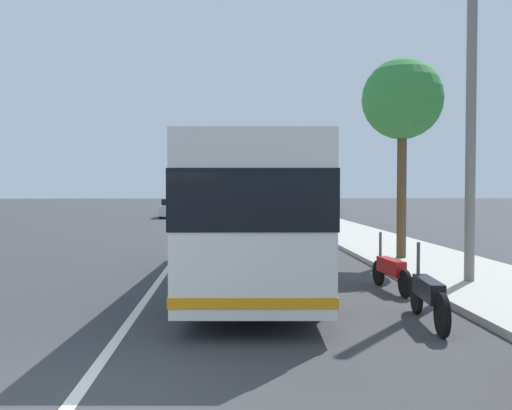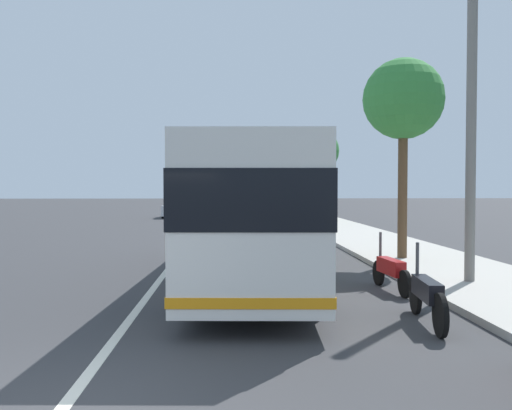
% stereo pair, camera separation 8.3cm
% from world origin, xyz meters
% --- Properties ---
extents(sidewalk_curb, '(110.00, 3.60, 0.14)m').
position_xyz_m(sidewalk_curb, '(10.00, -7.56, 0.07)').
color(sidewalk_curb, '#B2ADA3').
rests_on(sidewalk_curb, ground).
extents(lane_divider_line, '(110.00, 0.16, 0.01)m').
position_xyz_m(lane_divider_line, '(10.00, 0.00, 0.00)').
color(lane_divider_line, silver).
rests_on(lane_divider_line, ground).
extents(coach_bus, '(11.41, 3.07, 3.11)m').
position_xyz_m(coach_bus, '(8.09, -2.30, 1.75)').
color(coach_bus, silver).
rests_on(coach_bus, ground).
extents(motorcycle_by_tree, '(2.24, 0.35, 1.28)m').
position_xyz_m(motorcycle_by_tree, '(3.54, -4.92, 0.48)').
color(motorcycle_by_tree, black).
rests_on(motorcycle_by_tree, ground).
extents(motorcycle_nearest_curb, '(2.05, 0.34, 1.23)m').
position_xyz_m(motorcycle_nearest_curb, '(6.46, -5.19, 0.45)').
color(motorcycle_nearest_curb, black).
rests_on(motorcycle_nearest_curb, ground).
extents(car_oncoming, '(4.49, 1.93, 1.40)m').
position_xyz_m(car_oncoming, '(36.60, 2.28, 0.68)').
color(car_oncoming, silver).
rests_on(car_oncoming, ground).
extents(car_far_distant, '(4.61, 2.00, 1.52)m').
position_xyz_m(car_far_distant, '(33.70, -2.51, 0.72)').
color(car_far_distant, gold).
rests_on(car_far_distant, ground).
extents(roadside_tree_mid_block, '(2.40, 2.40, 6.09)m').
position_xyz_m(roadside_tree_mid_block, '(11.01, -6.88, 4.83)').
color(roadside_tree_mid_block, brown).
rests_on(roadside_tree_mid_block, ground).
extents(roadside_tree_far_block, '(2.73, 2.73, 5.85)m').
position_xyz_m(roadside_tree_far_block, '(28.06, -6.97, 4.44)').
color(roadside_tree_far_block, brown).
rests_on(roadside_tree_far_block, ground).
extents(utility_pole, '(0.22, 0.22, 7.42)m').
position_xyz_m(utility_pole, '(6.85, -7.10, 3.71)').
color(utility_pole, slate).
rests_on(utility_pole, ground).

